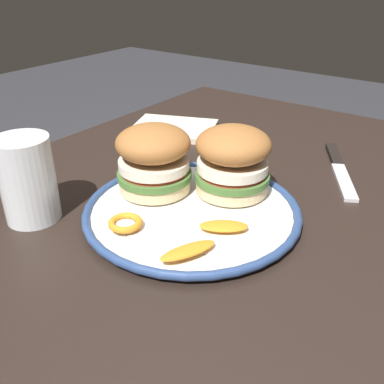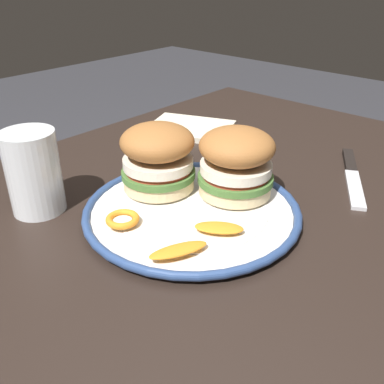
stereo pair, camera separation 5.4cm
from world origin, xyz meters
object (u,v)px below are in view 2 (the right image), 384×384
object	(u,v)px
sandwich_half_right	(239,162)
table_knife	(351,173)
dinner_plate	(192,211)
sandwich_half_left	(158,156)
dining_table	(209,275)
drinking_glass	(34,177)

from	to	relation	value
sandwich_half_right	table_knife	world-z (taller)	sandwich_half_right
dinner_plate	sandwich_half_left	size ratio (longest dim) A/B	2.04
dining_table	sandwich_half_left	distance (m)	0.20
sandwich_half_left	drinking_glass	distance (m)	0.18
dining_table	table_knife	size ratio (longest dim) A/B	5.77
dining_table	table_knife	distance (m)	0.30
dinner_plate	drinking_glass	world-z (taller)	drinking_glass
dining_table	dinner_plate	bearing A→B (deg)	132.11
dinner_plate	sandwich_half_left	bearing A→B (deg)	82.66
dinner_plate	sandwich_half_left	distance (m)	0.10
dining_table	sandwich_half_left	bearing A→B (deg)	94.75
sandwich_half_left	table_knife	size ratio (longest dim) A/B	0.75
dinner_plate	drinking_glass	xyz separation A→B (m)	(-0.14, 0.18, 0.04)
sandwich_half_right	sandwich_half_left	bearing A→B (deg)	121.99
dinner_plate	sandwich_half_left	world-z (taller)	sandwich_half_left
dinner_plate	table_knife	world-z (taller)	dinner_plate
dining_table	dinner_plate	xyz separation A→B (m)	(-0.02, 0.02, 0.12)
drinking_glass	table_knife	distance (m)	0.52
table_knife	dining_table	bearing A→B (deg)	161.04
dinner_plate	table_knife	xyz separation A→B (m)	(0.29, -0.11, -0.01)
sandwich_half_left	drinking_glass	size ratio (longest dim) A/B	1.25
sandwich_half_right	dining_table	bearing A→B (deg)	174.90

